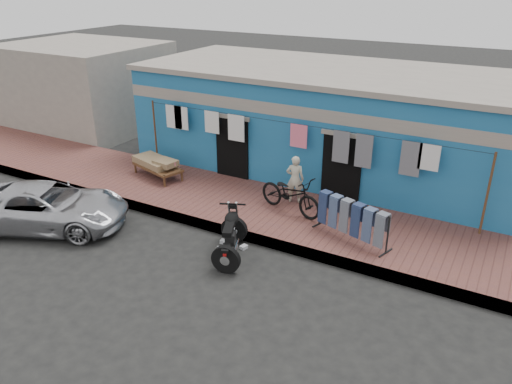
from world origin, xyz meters
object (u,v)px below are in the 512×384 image
at_px(car, 46,206).
at_px(charpoy, 158,168).
at_px(motorcycle, 230,235).
at_px(bicycle, 291,190).
at_px(jeans_rack, 352,220).
at_px(seated_person, 295,179).

bearing_deg(car, charpoy, -35.13).
height_order(car, motorcycle, car).
bearing_deg(bicycle, jeans_rack, -93.62).
xyz_separation_m(motorcycle, jeans_rack, (2.31, 1.74, 0.18)).
height_order(bicycle, jeans_rack, bicycle).
xyz_separation_m(seated_person, charpoy, (-4.46, -0.41, -0.37)).
height_order(bicycle, motorcycle, bicycle).
bearing_deg(jeans_rack, car, -158.85).
height_order(seated_person, jeans_rack, seated_person).
distance_m(seated_person, charpoy, 4.50).
bearing_deg(charpoy, bicycle, -2.71).
distance_m(car, bicycle, 6.32).
height_order(charpoy, jeans_rack, jeans_rack).
distance_m(seated_person, bicycle, 0.65).
height_order(car, seated_person, seated_person).
xyz_separation_m(bicycle, charpoy, (-4.63, 0.22, -0.32)).
bearing_deg(charpoy, jeans_rack, -7.16).
relative_size(charpoy, jeans_rack, 0.93).
bearing_deg(car, jeans_rack, -93.10).
bearing_deg(seated_person, motorcycle, 68.61).
bearing_deg(charpoy, seated_person, 5.22).
relative_size(seated_person, charpoy, 0.69).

